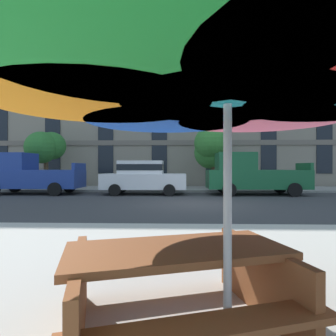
# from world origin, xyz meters

# --- Properties ---
(ground_plane) EXTENTS (120.00, 120.00, 0.00)m
(ground_plane) POSITION_xyz_m (0.00, 0.00, 0.00)
(ground_plane) COLOR #38383A
(sidewalk_far) EXTENTS (56.00, 3.60, 0.12)m
(sidewalk_far) POSITION_xyz_m (0.00, 6.80, 0.06)
(sidewalk_far) COLOR gray
(sidewalk_far) RESTS_ON ground
(apartment_building) EXTENTS (38.87, 12.08, 19.20)m
(apartment_building) POSITION_xyz_m (-0.00, 14.99, 9.60)
(apartment_building) COLOR gray
(apartment_building) RESTS_ON ground
(pickup_blue) EXTENTS (5.10, 2.12, 2.20)m
(pickup_blue) POSITION_xyz_m (-8.61, 3.70, 1.03)
(pickup_blue) COLOR navy
(pickup_blue) RESTS_ON ground
(sedan_white) EXTENTS (4.40, 1.98, 1.78)m
(sedan_white) POSITION_xyz_m (-2.47, 3.70, 0.95)
(sedan_white) COLOR silver
(sedan_white) RESTS_ON ground
(pickup_green) EXTENTS (5.10, 2.12, 2.20)m
(pickup_green) POSITION_xyz_m (3.23, 3.70, 1.03)
(pickup_green) COLOR #195933
(pickup_green) RESTS_ON ground
(street_tree_left) EXTENTS (2.37, 2.53, 3.78)m
(street_tree_left) POSITION_xyz_m (-9.25, 6.85, 2.78)
(street_tree_left) COLOR brown
(street_tree_left) RESTS_ON ground
(street_tree_middle) EXTENTS (2.20, 2.63, 3.96)m
(street_tree_middle) POSITION_xyz_m (1.51, 6.75, 2.71)
(street_tree_middle) COLOR #4C3823
(street_tree_middle) RESTS_ON ground
(patio_umbrella) EXTENTS (3.44, 3.19, 2.37)m
(patio_umbrella) POSITION_xyz_m (-0.32, -9.00, 2.09)
(patio_umbrella) COLOR silver
(patio_umbrella) RESTS_ON ground
(picnic_table) EXTENTS (2.16, 1.97, 0.77)m
(picnic_table) POSITION_xyz_m (-0.68, -8.66, 0.49)
(picnic_table) COLOR brown
(picnic_table) RESTS_ON ground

